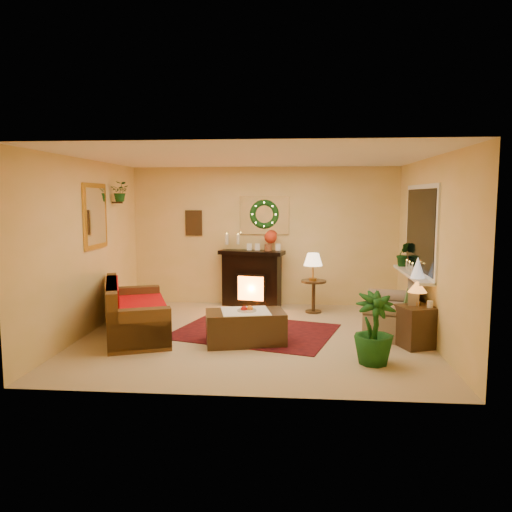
# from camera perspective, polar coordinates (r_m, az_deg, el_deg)

# --- Properties ---
(floor) EXTENTS (5.00, 5.00, 0.00)m
(floor) POSITION_cam_1_polar(r_m,az_deg,el_deg) (7.46, -0.23, -9.12)
(floor) COLOR beige
(floor) RESTS_ON ground
(ceiling) EXTENTS (5.00, 5.00, 0.00)m
(ceiling) POSITION_cam_1_polar(r_m,az_deg,el_deg) (7.20, -0.24, 11.20)
(ceiling) COLOR white
(ceiling) RESTS_ON ground
(wall_back) EXTENTS (5.00, 5.00, 0.00)m
(wall_back) POSITION_cam_1_polar(r_m,az_deg,el_deg) (9.45, 0.96, 2.26)
(wall_back) COLOR #EFD88C
(wall_back) RESTS_ON ground
(wall_front) EXTENTS (5.00, 5.00, 0.00)m
(wall_front) POSITION_cam_1_polar(r_m,az_deg,el_deg) (5.00, -2.49, -1.80)
(wall_front) COLOR #EFD88C
(wall_front) RESTS_ON ground
(wall_left) EXTENTS (4.50, 4.50, 0.00)m
(wall_left) POSITION_cam_1_polar(r_m,az_deg,el_deg) (7.84, -18.75, 0.97)
(wall_left) COLOR #EFD88C
(wall_left) RESTS_ON ground
(wall_right) EXTENTS (4.50, 4.50, 0.00)m
(wall_right) POSITION_cam_1_polar(r_m,az_deg,el_deg) (7.43, 19.35, 0.64)
(wall_right) COLOR #EFD88C
(wall_right) RESTS_ON ground
(area_rug) EXTENTS (2.70, 2.30, 0.01)m
(area_rug) POSITION_cam_1_polar(r_m,az_deg,el_deg) (7.68, -0.18, -8.61)
(area_rug) COLOR #70050B
(area_rug) RESTS_ON floor
(sofa) EXTENTS (1.45, 2.06, 0.81)m
(sofa) POSITION_cam_1_polar(r_m,az_deg,el_deg) (7.62, -13.54, -5.64)
(sofa) COLOR brown
(sofa) RESTS_ON floor
(red_throw) EXTENTS (0.85, 1.39, 0.02)m
(red_throw) POSITION_cam_1_polar(r_m,az_deg,el_deg) (7.76, -13.57, -5.24)
(red_throw) COLOR red
(red_throw) RESTS_ON sofa
(fireplace) EXTENTS (1.12, 0.56, 0.98)m
(fireplace) POSITION_cam_1_polar(r_m,az_deg,el_deg) (9.35, -0.49, -2.42)
(fireplace) COLOR black
(fireplace) RESTS_ON floor
(poinsettia) EXTENTS (0.23, 0.23, 0.23)m
(poinsettia) POSITION_cam_1_polar(r_m,az_deg,el_deg) (9.24, 1.68, 2.16)
(poinsettia) COLOR red
(poinsettia) RESTS_ON fireplace
(mantel_candle_a) EXTENTS (0.07, 0.07, 0.20)m
(mantel_candle_a) POSITION_cam_1_polar(r_m,az_deg,el_deg) (9.31, -3.36, 1.93)
(mantel_candle_a) COLOR white
(mantel_candle_a) RESTS_ON fireplace
(mantel_candle_b) EXTENTS (0.06, 0.06, 0.18)m
(mantel_candle_b) POSITION_cam_1_polar(r_m,az_deg,el_deg) (9.26, -2.06, 1.91)
(mantel_candle_b) COLOR white
(mantel_candle_b) RESTS_ON fireplace
(mantel_mirror) EXTENTS (0.92, 0.02, 0.72)m
(mantel_mirror) POSITION_cam_1_polar(r_m,az_deg,el_deg) (9.41, 0.96, 4.68)
(mantel_mirror) COLOR white
(mantel_mirror) RESTS_ON wall_back
(wreath) EXTENTS (0.55, 0.11, 0.55)m
(wreath) POSITION_cam_1_polar(r_m,az_deg,el_deg) (9.37, 0.94, 4.79)
(wreath) COLOR #194719
(wreath) RESTS_ON wall_back
(wall_art) EXTENTS (0.32, 0.03, 0.48)m
(wall_art) POSITION_cam_1_polar(r_m,az_deg,el_deg) (9.60, -7.12, 3.77)
(wall_art) COLOR #381E11
(wall_art) RESTS_ON wall_back
(gold_mirror) EXTENTS (0.03, 0.84, 1.00)m
(gold_mirror) POSITION_cam_1_polar(r_m,az_deg,el_deg) (8.08, -17.90, 4.36)
(gold_mirror) COLOR gold
(gold_mirror) RESTS_ON wall_left
(hanging_plant) EXTENTS (0.33, 0.28, 0.36)m
(hanging_plant) POSITION_cam_1_polar(r_m,az_deg,el_deg) (8.72, -15.19, 6.05)
(hanging_plant) COLOR #194719
(hanging_plant) RESTS_ON wall_left
(loveseat) EXTENTS (1.00, 1.42, 0.75)m
(loveseat) POSITION_cam_1_polar(r_m,az_deg,el_deg) (7.82, 15.21, -5.46)
(loveseat) COLOR #A19888
(loveseat) RESTS_ON floor
(window_frame) EXTENTS (0.03, 1.86, 1.36)m
(window_frame) POSITION_cam_1_polar(r_m,az_deg,el_deg) (7.94, 18.33, 2.86)
(window_frame) COLOR white
(window_frame) RESTS_ON wall_right
(window_glass) EXTENTS (0.02, 1.70, 1.22)m
(window_glass) POSITION_cam_1_polar(r_m,az_deg,el_deg) (7.93, 18.22, 2.86)
(window_glass) COLOR black
(window_glass) RESTS_ON wall_right
(window_sill) EXTENTS (0.22, 1.86, 0.04)m
(window_sill) POSITION_cam_1_polar(r_m,az_deg,el_deg) (7.98, 17.42, -2.00)
(window_sill) COLOR white
(window_sill) RESTS_ON wall_right
(mini_tree) EXTENTS (0.21, 0.21, 0.31)m
(mini_tree) POSITION_cam_1_polar(r_m,az_deg,el_deg) (7.48, 18.00, -1.27)
(mini_tree) COLOR white
(mini_tree) RESTS_ON window_sill
(sill_plant) EXTENTS (0.29, 0.23, 0.53)m
(sill_plant) POSITION_cam_1_polar(r_m,az_deg,el_deg) (8.67, 16.49, 0.14)
(sill_plant) COLOR black
(sill_plant) RESTS_ON window_sill
(side_table_round) EXTENTS (0.56, 0.56, 0.58)m
(side_table_round) POSITION_cam_1_polar(r_m,az_deg,el_deg) (8.92, 6.59, -4.39)
(side_table_round) COLOR #532C24
(side_table_round) RESTS_ON floor
(lamp_cream) EXTENTS (0.33, 0.33, 0.50)m
(lamp_cream) POSITION_cam_1_polar(r_m,az_deg,el_deg) (8.79, 6.54, -0.88)
(lamp_cream) COLOR #FFD7A6
(lamp_cream) RESTS_ON side_table_round
(end_table_square) EXTENTS (0.59, 0.59, 0.56)m
(end_table_square) POSITION_cam_1_polar(r_m,az_deg,el_deg) (7.23, 17.84, -7.76)
(end_table_square) COLOR black
(end_table_square) RESTS_ON floor
(lamp_tiffany) EXTENTS (0.26, 0.26, 0.37)m
(lamp_tiffany) POSITION_cam_1_polar(r_m,az_deg,el_deg) (7.17, 17.95, -4.01)
(lamp_tiffany) COLOR orange
(lamp_tiffany) RESTS_ON end_table_square
(coffee_table) EXTENTS (1.19, 0.82, 0.46)m
(coffee_table) POSITION_cam_1_polar(r_m,az_deg,el_deg) (7.05, -1.21, -8.32)
(coffee_table) COLOR #4C2619
(coffee_table) RESTS_ON floor
(fruit_bowl) EXTENTS (0.27, 0.27, 0.06)m
(fruit_bowl) POSITION_cam_1_polar(r_m,az_deg,el_deg) (6.99, -1.05, -6.42)
(fruit_bowl) COLOR silver
(fruit_bowl) RESTS_ON coffee_table
(floor_palm) EXTENTS (1.83, 1.83, 2.66)m
(floor_palm) POSITION_cam_1_polar(r_m,az_deg,el_deg) (6.32, 13.35, -8.02)
(floor_palm) COLOR #225C26
(floor_palm) RESTS_ON floor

